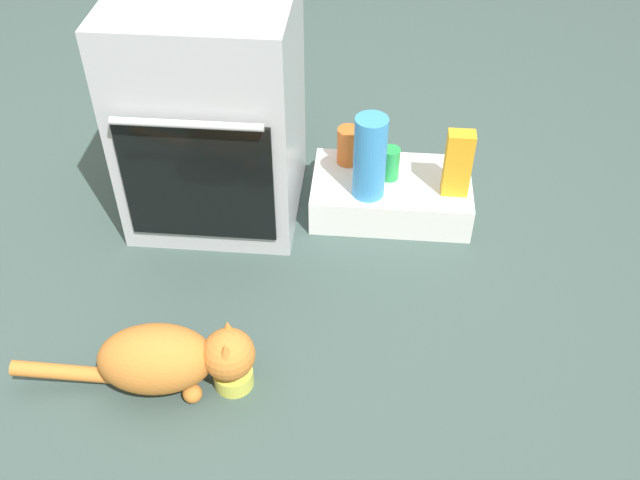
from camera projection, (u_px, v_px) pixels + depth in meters
ground at (202, 292)px, 2.31m from camera, size 8.00×8.00×0.00m
oven at (212, 111)px, 2.39m from camera, size 0.57×0.57×0.79m
pantry_cabinet at (391, 194)px, 2.58m from camera, size 0.56×0.34×0.13m
food_bowl at (233, 376)px, 2.02m from camera, size 0.11×0.11×0.08m
cat at (169, 358)px, 1.97m from camera, size 0.68×0.23×0.22m
water_bottle at (370, 158)px, 2.38m from camera, size 0.11×0.11×0.30m
soda_can at (390, 164)px, 2.50m from camera, size 0.07×0.07×0.12m
sauce_jar at (348, 146)px, 2.57m from camera, size 0.08×0.08×0.14m
juice_carton at (458, 163)px, 2.40m from camera, size 0.09×0.06×0.24m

